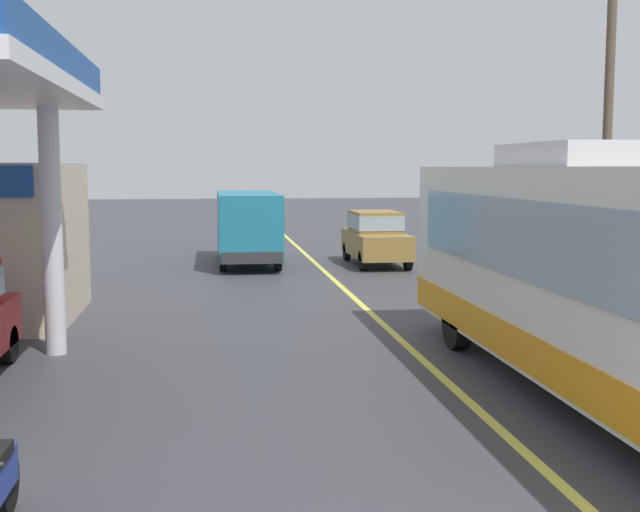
# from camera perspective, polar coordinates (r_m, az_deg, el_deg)

# --- Properties ---
(ground) EXTENTS (120.00, 120.00, 0.00)m
(ground) POSITION_cam_1_polar(r_m,az_deg,el_deg) (25.74, 0.26, -1.05)
(ground) COLOR #38383D
(lane_divider_stripe) EXTENTS (0.16, 50.00, 0.01)m
(lane_divider_stripe) POSITION_cam_1_polar(r_m,az_deg,el_deg) (20.85, 2.21, -2.79)
(lane_divider_stripe) COLOR #D8CC4C
(lane_divider_stripe) RESTS_ON ground
(coach_bus_main) EXTENTS (2.60, 11.04, 3.69)m
(coach_bus_main) POSITION_cam_1_polar(r_m,az_deg,el_deg) (12.08, 19.63, -1.61)
(coach_bus_main) COLOR silver
(coach_bus_main) RESTS_ON ground
(minibus_opposing_lane) EXTENTS (2.04, 6.13, 2.44)m
(minibus_opposing_lane) POSITION_cam_1_polar(r_m,az_deg,el_deg) (27.58, -5.20, 2.49)
(minibus_opposing_lane) COLOR teal
(minibus_opposing_lane) RESTS_ON ground
(car_trailing_behind_bus) EXTENTS (1.70, 4.20, 1.82)m
(car_trailing_behind_bus) POSITION_cam_1_polar(r_m,az_deg,el_deg) (27.34, 3.98, 1.51)
(car_trailing_behind_bus) COLOR olive
(car_trailing_behind_bus) RESTS_ON ground
(utility_pole_roadside) EXTENTS (1.80, 0.24, 8.99)m
(utility_pole_roadside) POSITION_cam_1_polar(r_m,az_deg,el_deg) (22.10, 19.86, 9.52)
(utility_pole_roadside) COLOR brown
(utility_pole_roadside) RESTS_ON ground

